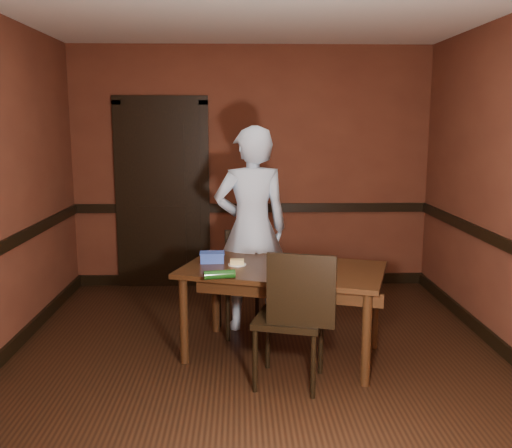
{
  "coord_description": "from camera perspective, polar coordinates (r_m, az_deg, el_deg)",
  "views": [
    {
      "loc": [
        -0.13,
        -4.18,
        1.86
      ],
      "look_at": [
        0.0,
        0.35,
        1.05
      ],
      "focal_mm": 40.0,
      "sensor_mm": 36.0,
      "label": 1
    }
  ],
  "objects": [
    {
      "name": "floor",
      "position": [
        4.57,
        0.13,
        -13.85
      ],
      "size": [
        4.0,
        4.5,
        0.01
      ],
      "primitive_type": "cube",
      "color": "black",
      "rests_on": "ground"
    },
    {
      "name": "ceiling",
      "position": [
        4.26,
        0.14,
        21.51
      ],
      "size": [
        4.0,
        4.5,
        0.01
      ],
      "primitive_type": "cube",
      "color": "white",
      "rests_on": "ground"
    },
    {
      "name": "wall_back",
      "position": [
        6.45,
        -0.48,
        5.6
      ],
      "size": [
        4.0,
        0.02,
        2.7
      ],
      "primitive_type": "cube",
      "color": "#582A1A",
      "rests_on": "ground"
    },
    {
      "name": "wall_front",
      "position": [
        2.0,
        2.14,
        -4.63
      ],
      "size": [
        4.0,
        0.02,
        2.7
      ],
      "primitive_type": "cube",
      "color": "#582A1A",
      "rests_on": "ground"
    },
    {
      "name": "dado_back",
      "position": [
        6.48,
        -0.48,
        1.62
      ],
      "size": [
        4.0,
        0.03,
        0.1
      ],
      "primitive_type": "cube",
      "color": "black",
      "rests_on": "ground"
    },
    {
      "name": "baseboard_back",
      "position": [
        6.66,
        -0.47,
        -5.54
      ],
      "size": [
        4.0,
        0.03,
        0.12
      ],
      "primitive_type": "cube",
      "color": "black",
      "rests_on": "ground"
    },
    {
      "name": "baseboard_right",
      "position": [
        5.02,
        23.97,
        -11.81
      ],
      "size": [
        0.03,
        4.5,
        0.12
      ],
      "primitive_type": "cube",
      "color": "black",
      "rests_on": "ground"
    },
    {
      "name": "door",
      "position": [
        6.5,
        -9.34,
        3.21
      ],
      "size": [
        1.05,
        0.07,
        2.2
      ],
      "color": "black",
      "rests_on": "ground"
    },
    {
      "name": "dining_table",
      "position": [
        4.62,
        2.64,
        -8.76
      ],
      "size": [
        1.75,
        1.31,
        0.73
      ],
      "primitive_type": "cube",
      "rotation": [
        0.0,
        0.0,
        -0.31
      ],
      "color": "black",
      "rests_on": "floor"
    },
    {
      "name": "chair_far",
      "position": [
        5.09,
        -1.32,
        -5.91
      ],
      "size": [
        0.51,
        0.51,
        0.91
      ],
      "primitive_type": null,
      "rotation": [
        0.0,
        0.0,
        0.24
      ],
      "color": "black",
      "rests_on": "floor"
    },
    {
      "name": "chair_near",
      "position": [
        4.11,
        3.37,
        -9.18
      ],
      "size": [
        0.57,
        0.57,
        1.0
      ],
      "primitive_type": null,
      "rotation": [
        0.0,
        0.0,
        2.87
      ],
      "color": "black",
      "rests_on": "floor"
    },
    {
      "name": "person",
      "position": [
        5.1,
        -0.46,
        -0.52
      ],
      "size": [
        0.73,
        0.55,
        1.83
      ],
      "primitive_type": "imported",
      "rotation": [
        0.0,
        0.0,
        3.32
      ],
      "color": "silver",
      "rests_on": "floor"
    },
    {
      "name": "sandwich_plate",
      "position": [
        4.42,
        3.17,
        -4.41
      ],
      "size": [
        0.28,
        0.28,
        0.07
      ],
      "rotation": [
        0.0,
        0.0,
        -0.0
      ],
      "color": "white",
      "rests_on": "dining_table"
    },
    {
      "name": "sauce_jar",
      "position": [
        4.43,
        7.31,
        -4.09
      ],
      "size": [
        0.08,
        0.08,
        0.09
      ],
      "rotation": [
        0.0,
        0.0,
        -0.34
      ],
      "color": "#598338",
      "rests_on": "dining_table"
    },
    {
      "name": "cheese_saucer",
      "position": [
        4.58,
        -1.9,
        -3.91
      ],
      "size": [
        0.15,
        0.15,
        0.05
      ],
      "rotation": [
        0.0,
        0.0,
        -0.37
      ],
      "color": "white",
      "rests_on": "dining_table"
    },
    {
      "name": "food_tub",
      "position": [
        4.68,
        -4.41,
        -3.33
      ],
      "size": [
        0.21,
        0.15,
        0.08
      ],
      "rotation": [
        0.0,
        0.0,
        0.04
      ],
      "color": "blue",
      "rests_on": "dining_table"
    },
    {
      "name": "wrapped_veg",
      "position": [
        4.19,
        -3.68,
        -5.07
      ],
      "size": [
        0.24,
        0.11,
        0.06
      ],
      "primitive_type": "cylinder",
      "rotation": [
        0.0,
        1.57,
        0.2
      ],
      "color": "#123F10",
      "rests_on": "dining_table"
    }
  ]
}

